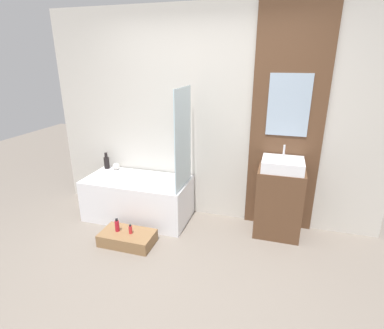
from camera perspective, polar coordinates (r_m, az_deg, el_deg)
name	(u,v)px	position (r m, az deg, el deg)	size (l,w,h in m)	color
ground_plane	(164,293)	(2.95, -5.34, -23.17)	(12.00, 12.00, 0.00)	slate
wall_tiled_back	(208,118)	(3.74, 3.12, 8.76)	(4.20, 0.06, 2.60)	beige
wall_wood_accent	(287,123)	(3.59, 17.61, 7.61)	(0.81, 0.04, 2.60)	brown
bathtub	(138,198)	(4.01, -10.22, -6.30)	(1.34, 0.66, 0.54)	white
glass_shower_screen	(183,139)	(3.45, -1.73, 4.86)	(0.01, 0.56, 1.16)	silver
wooden_step_bench	(128,238)	(3.58, -12.17, -13.52)	(0.61, 0.34, 0.14)	olive
vanity_cabinet	(279,203)	(3.67, 16.17, -7.00)	(0.52, 0.40, 0.82)	brown
sink	(283,165)	(3.49, 16.89, -0.03)	(0.45, 0.38, 0.26)	white
vase_tall_dark	(107,162)	(4.34, -15.95, 0.46)	(0.07, 0.07, 0.23)	black
vase_round_light	(116,166)	(4.27, -14.27, -0.34)	(0.10, 0.10, 0.10)	silver
bottle_soap_primary	(117,226)	(3.56, -14.08, -11.21)	(0.05, 0.05, 0.16)	#B21928
bottle_soap_secondary	(130,229)	(3.50, -11.64, -12.02)	(0.04, 0.04, 0.11)	red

